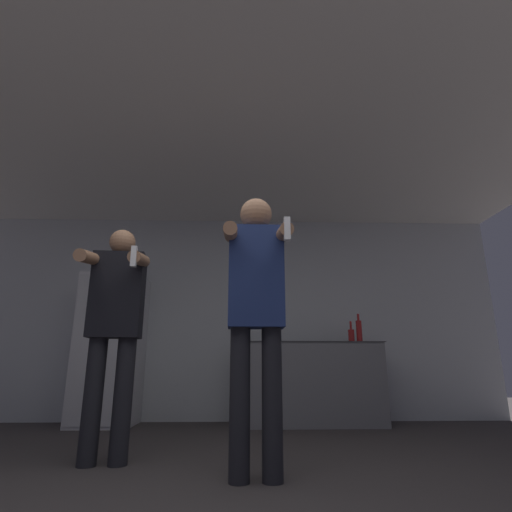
{
  "coord_description": "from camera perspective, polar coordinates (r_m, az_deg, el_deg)",
  "views": [
    {
      "loc": [
        0.23,
        -1.8,
        0.64
      ],
      "look_at": [
        0.31,
        0.72,
        1.34
      ],
      "focal_mm": 28.0,
      "sensor_mm": 36.0,
      "label": 1
    }
  ],
  "objects": [
    {
      "name": "ceiling_slab",
      "position": [
        3.97,
        -5.03,
        13.74
      ],
      "size": [
        7.0,
        3.84,
        0.05
      ],
      "color": "silver",
      "rests_on": "wall_back"
    },
    {
      "name": "bottle_tall_gin",
      "position": [
        4.74,
        -1.56,
        -10.99
      ],
      "size": [
        0.08,
        0.08,
        0.29
      ],
      "color": "silver",
      "rests_on": "counter"
    },
    {
      "name": "person_man_side",
      "position": [
        3.1,
        -19.51,
        -8.6
      ],
      "size": [
        0.46,
        0.53,
        1.65
      ],
      "color": "black",
      "rests_on": "ground_plane"
    },
    {
      "name": "bottle_brown_liquor",
      "position": [
        4.75,
        2.93,
        -11.23
      ],
      "size": [
        0.06,
        0.06,
        0.23
      ],
      "color": "#194723",
      "rests_on": "counter"
    },
    {
      "name": "counter",
      "position": [
        4.87,
        7.39,
        -17.53
      ],
      "size": [
        1.68,
        0.67,
        0.91
      ],
      "color": "slate",
      "rests_on": "ground_plane"
    },
    {
      "name": "bottle_red_label",
      "position": [
        4.93,
        14.51,
        -10.25
      ],
      "size": [
        0.07,
        0.07,
        0.35
      ],
      "color": "maroon",
      "rests_on": "counter"
    },
    {
      "name": "refrigerator",
      "position": [
        5.05,
        -20.06,
        -12.27
      ],
      "size": [
        0.67,
        0.67,
        1.68
      ],
      "color": "silver",
      "rests_on": "ground_plane"
    },
    {
      "name": "wall_back",
      "position": [
        5.2,
        -4.35,
        -8.41
      ],
      "size": [
        7.0,
        0.06,
        2.55
      ],
      "color": "#B2B7BC",
      "rests_on": "ground_plane"
    },
    {
      "name": "bottle_clear_vodka",
      "position": [
        4.9,
        13.46,
        -10.91
      ],
      "size": [
        0.07,
        0.07,
        0.25
      ],
      "color": "maroon",
      "rests_on": "counter"
    },
    {
      "name": "person_woman_foreground",
      "position": [
        2.54,
        0.02,
        -6.7
      ],
      "size": [
        0.42,
        0.45,
        1.74
      ],
      "color": "black",
      "rests_on": "ground_plane"
    }
  ]
}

